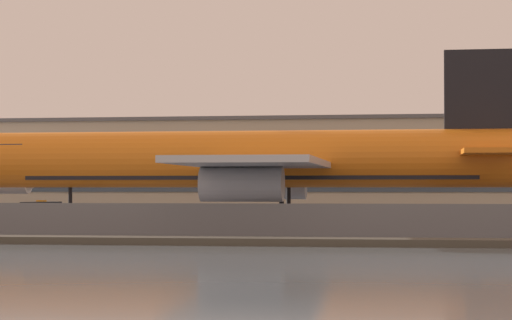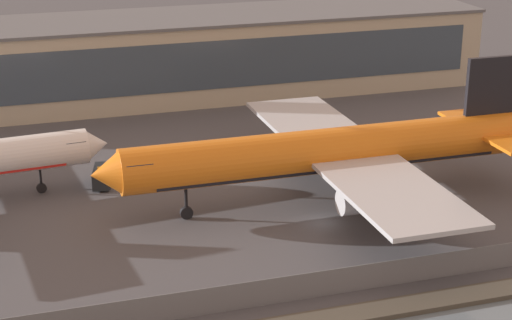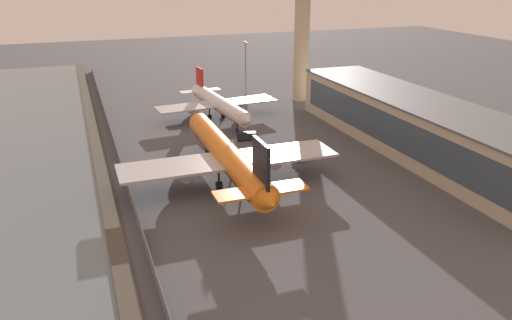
{
  "view_description": "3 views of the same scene",
  "coord_description": "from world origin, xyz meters",
  "px_view_note": "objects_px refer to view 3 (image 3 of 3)",
  "views": [
    {
      "loc": [
        16.8,
        -86.77,
        3.81
      ],
      "look_at": [
        2.95,
        9.48,
        6.56
      ],
      "focal_mm": 70.0,
      "sensor_mm": 36.0,
      "label": 1
    },
    {
      "loc": [
        -34.08,
        -83.2,
        40.36
      ],
      "look_at": [
        -2.76,
        16.55,
        2.16
      ],
      "focal_mm": 60.0,
      "sensor_mm": 36.0,
      "label": 2
    },
    {
      "loc": [
        101.91,
        -23.74,
        44.88
      ],
      "look_at": [
        -0.71,
        13.95,
        2.64
      ],
      "focal_mm": 35.0,
      "sensor_mm": 36.0,
      "label": 3
    }
  ],
  "objects_px": {
    "passenger_jet_white_red": "(218,104)",
    "cargo_jet_orange": "(227,156)",
    "control_tower": "(302,28)",
    "ops_van": "(247,136)",
    "baggage_tug": "(299,158)",
    "apron_light_mast_apron_west": "(246,77)"
  },
  "relations": [
    {
      "from": "baggage_tug",
      "to": "ops_van",
      "type": "xyz_separation_m",
      "value": [
        -19.64,
        -6.78,
        0.47
      ]
    },
    {
      "from": "cargo_jet_orange",
      "to": "ops_van",
      "type": "xyz_separation_m",
      "value": [
        -26.0,
        13.52,
        -5.04
      ]
    },
    {
      "from": "baggage_tug",
      "to": "passenger_jet_white_red",
      "type": "bearing_deg",
      "value": -168.56
    },
    {
      "from": "passenger_jet_white_red",
      "to": "control_tower",
      "type": "height_order",
      "value": "control_tower"
    },
    {
      "from": "baggage_tug",
      "to": "ops_van",
      "type": "height_order",
      "value": "ops_van"
    },
    {
      "from": "ops_van",
      "to": "apron_light_mast_apron_west",
      "type": "xyz_separation_m",
      "value": [
        -20.11,
        6.71,
        12.12
      ]
    },
    {
      "from": "cargo_jet_orange",
      "to": "baggage_tug",
      "type": "height_order",
      "value": "cargo_jet_orange"
    },
    {
      "from": "ops_van",
      "to": "apron_light_mast_apron_west",
      "type": "bearing_deg",
      "value": 161.56
    },
    {
      "from": "cargo_jet_orange",
      "to": "control_tower",
      "type": "distance_m",
      "value": 80.25
    },
    {
      "from": "cargo_jet_orange",
      "to": "baggage_tug",
      "type": "xyz_separation_m",
      "value": [
        -6.35,
        20.29,
        -5.51
      ]
    },
    {
      "from": "cargo_jet_orange",
      "to": "passenger_jet_white_red",
      "type": "xyz_separation_m",
      "value": [
        -48.09,
        11.85,
        -1.11
      ]
    },
    {
      "from": "passenger_jet_white_red",
      "to": "control_tower",
      "type": "relative_size",
      "value": 1.01
    },
    {
      "from": "ops_van",
      "to": "control_tower",
      "type": "distance_m",
      "value": 54.82
    },
    {
      "from": "baggage_tug",
      "to": "apron_light_mast_apron_west",
      "type": "xyz_separation_m",
      "value": [
        -39.76,
        -0.07,
        12.6
      ]
    },
    {
      "from": "baggage_tug",
      "to": "apron_light_mast_apron_west",
      "type": "distance_m",
      "value": 41.71
    },
    {
      "from": "control_tower",
      "to": "ops_van",
      "type": "bearing_deg",
      "value": -42.21
    },
    {
      "from": "passenger_jet_white_red",
      "to": "ops_van",
      "type": "xyz_separation_m",
      "value": [
        22.09,
        1.67,
        -3.93
      ]
    },
    {
      "from": "cargo_jet_orange",
      "to": "baggage_tug",
      "type": "relative_size",
      "value": 15.75
    },
    {
      "from": "passenger_jet_white_red",
      "to": "cargo_jet_orange",
      "type": "bearing_deg",
      "value": -13.84
    },
    {
      "from": "passenger_jet_white_red",
      "to": "control_tower",
      "type": "xyz_separation_m",
      "value": [
        -14.41,
        34.79,
        20.07
      ]
    },
    {
      "from": "baggage_tug",
      "to": "apron_light_mast_apron_west",
      "type": "relative_size",
      "value": 0.15
    },
    {
      "from": "cargo_jet_orange",
      "to": "control_tower",
      "type": "xyz_separation_m",
      "value": [
        -62.5,
        46.63,
        18.96
      ]
    }
  ]
}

